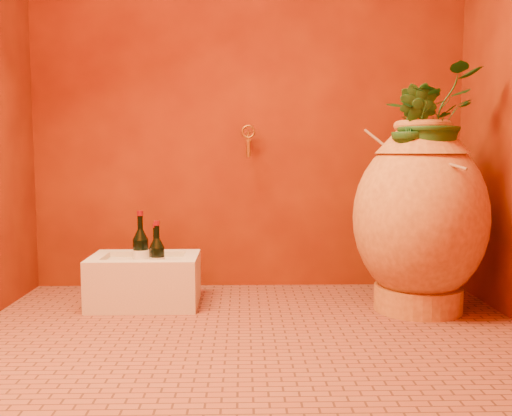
{
  "coord_description": "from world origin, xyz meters",
  "views": [
    {
      "loc": [
        -0.03,
        -2.36,
        0.8
      ],
      "look_at": [
        0.03,
        0.35,
        0.53
      ],
      "focal_mm": 40.0,
      "sensor_mm": 36.0,
      "label": 1
    }
  ],
  "objects_px": {
    "amphora": "(420,217)",
    "stone_basin": "(145,282)",
    "wall_tap": "(248,140)",
    "wine_bottle_a": "(141,253)",
    "wine_bottle_c": "(157,260)",
    "wine_bottle_b": "(156,260)"
  },
  "relations": [
    {
      "from": "stone_basin",
      "to": "amphora",
      "type": "bearing_deg",
      "value": -5.1
    },
    {
      "from": "stone_basin",
      "to": "wine_bottle_a",
      "type": "relative_size",
      "value": 1.6
    },
    {
      "from": "stone_basin",
      "to": "wall_tap",
      "type": "bearing_deg",
      "value": 32.26
    },
    {
      "from": "stone_basin",
      "to": "wall_tap",
      "type": "height_order",
      "value": "wall_tap"
    },
    {
      "from": "wine_bottle_b",
      "to": "wine_bottle_c",
      "type": "bearing_deg",
      "value": -54.29
    },
    {
      "from": "amphora",
      "to": "wine_bottle_a",
      "type": "xyz_separation_m",
      "value": [
        -1.42,
        0.18,
        -0.21
      ]
    },
    {
      "from": "wine_bottle_a",
      "to": "wine_bottle_b",
      "type": "height_order",
      "value": "wine_bottle_a"
    },
    {
      "from": "wine_bottle_b",
      "to": "wine_bottle_c",
      "type": "xyz_separation_m",
      "value": [
        0.01,
        -0.01,
        0.0
      ]
    },
    {
      "from": "wine_bottle_c",
      "to": "wine_bottle_a",
      "type": "bearing_deg",
      "value": 130.23
    },
    {
      "from": "stone_basin",
      "to": "wine_bottle_b",
      "type": "relative_size",
      "value": 1.88
    },
    {
      "from": "amphora",
      "to": "wine_bottle_a",
      "type": "distance_m",
      "value": 1.45
    },
    {
      "from": "wine_bottle_a",
      "to": "wine_bottle_c",
      "type": "distance_m",
      "value": 0.17
    },
    {
      "from": "stone_basin",
      "to": "wine_bottle_b",
      "type": "xyz_separation_m",
      "value": [
        0.07,
        -0.05,
        0.12
      ]
    },
    {
      "from": "wine_bottle_c",
      "to": "wall_tap",
      "type": "distance_m",
      "value": 0.87
    },
    {
      "from": "wine_bottle_a",
      "to": "wine_bottle_b",
      "type": "relative_size",
      "value": 1.18
    },
    {
      "from": "amphora",
      "to": "stone_basin",
      "type": "relative_size",
      "value": 1.72
    },
    {
      "from": "amphora",
      "to": "wine_bottle_b",
      "type": "xyz_separation_m",
      "value": [
        -1.33,
        0.07,
        -0.23
      ]
    },
    {
      "from": "wine_bottle_b",
      "to": "wine_bottle_c",
      "type": "height_order",
      "value": "wine_bottle_c"
    },
    {
      "from": "stone_basin",
      "to": "wine_bottle_a",
      "type": "distance_m",
      "value": 0.16
    },
    {
      "from": "amphora",
      "to": "wine_bottle_a",
      "type": "height_order",
      "value": "amphora"
    },
    {
      "from": "stone_basin",
      "to": "wine_bottle_c",
      "type": "relative_size",
      "value": 1.8
    },
    {
      "from": "stone_basin",
      "to": "wine_bottle_c",
      "type": "xyz_separation_m",
      "value": [
        0.08,
        -0.07,
        0.13
      ]
    }
  ]
}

